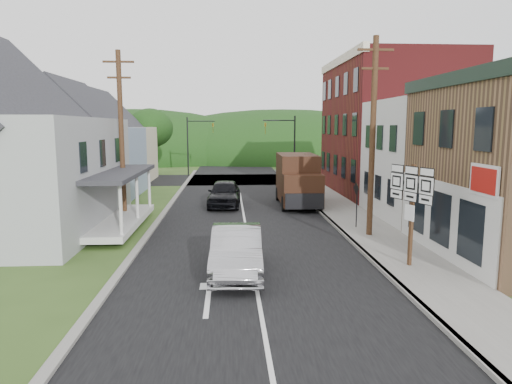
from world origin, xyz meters
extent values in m
plane|color=#2D4719|center=(0.00, 0.00, 0.00)|extent=(120.00, 120.00, 0.00)
cube|color=black|center=(0.00, 10.00, 0.00)|extent=(9.00, 90.00, 0.02)
cube|color=black|center=(0.00, 27.00, 0.00)|extent=(60.00, 9.00, 0.02)
cube|color=slate|center=(5.90, 8.00, 0.07)|extent=(2.80, 55.00, 0.15)
cube|color=slate|center=(4.55, 8.00, 0.07)|extent=(0.20, 55.00, 0.15)
cube|color=slate|center=(-4.65, 8.00, 0.06)|extent=(0.30, 55.00, 0.12)
cube|color=silver|center=(11.30, 7.50, 3.25)|extent=(8.00, 7.00, 6.50)
cube|color=maroon|center=(11.30, 17.00, 5.00)|extent=(8.00, 12.00, 10.00)
cube|color=#8293B1|center=(-11.00, 17.00, 2.50)|extent=(7.00, 8.00, 5.00)
cube|color=beige|center=(-11.50, 26.00, 2.50)|extent=(7.00, 8.00, 5.00)
cylinder|color=#472D19|center=(5.60, 3.50, 4.50)|extent=(0.26, 0.26, 9.00)
cube|color=#472D19|center=(5.60, 3.50, 8.40)|extent=(1.60, 0.10, 0.10)
cube|color=#472D19|center=(5.60, 3.50, 7.60)|extent=(1.20, 0.10, 0.10)
cylinder|color=#472D19|center=(-6.50, 8.00, 4.50)|extent=(0.26, 0.26, 9.00)
cube|color=#472D19|center=(-6.50, 8.00, 8.40)|extent=(1.60, 0.10, 0.10)
cube|color=#472D19|center=(-6.50, 8.00, 7.60)|extent=(1.20, 0.10, 0.10)
cylinder|color=black|center=(5.00, 23.50, 3.00)|extent=(0.14, 0.14, 6.00)
cylinder|color=black|center=(3.60, 23.50, 5.60)|extent=(2.80, 0.10, 0.10)
imported|color=olive|center=(2.40, 23.50, 4.90)|extent=(0.16, 0.20, 1.00)
cylinder|color=black|center=(-5.00, 30.50, 3.00)|extent=(0.14, 0.14, 6.00)
cylinder|color=black|center=(-3.60, 30.50, 5.60)|extent=(2.80, 0.10, 0.10)
imported|color=olive|center=(-2.40, 30.50, 4.90)|extent=(0.16, 0.20, 1.00)
cylinder|color=#382616|center=(-9.00, 32.00, 1.96)|extent=(0.36, 0.36, 3.92)
ellipsoid|color=black|center=(-9.00, 32.00, 4.90)|extent=(4.80, 4.80, 4.08)
ellipsoid|color=black|center=(0.00, 55.00, 0.00)|extent=(90.00, 30.00, 16.00)
imported|color=#A4A4A8|center=(-0.60, -1.31, 0.81)|extent=(1.85, 4.94, 1.61)
imported|color=black|center=(-1.13, 12.24, 0.83)|extent=(2.24, 4.99, 1.66)
cube|color=black|center=(3.61, 12.76, 1.80)|extent=(2.46, 4.57, 2.98)
cube|color=black|center=(3.56, 10.09, 1.29)|extent=(2.40, 1.69, 1.95)
cube|color=black|center=(3.56, 10.29, 2.11)|extent=(2.18, 1.28, 0.05)
cube|color=black|center=(3.54, 9.21, 0.77)|extent=(2.27, 0.20, 0.93)
cylinder|color=black|center=(2.48, 10.21, 0.46)|extent=(0.31, 0.93, 0.93)
cylinder|color=black|center=(4.64, 10.17, 0.46)|extent=(0.31, 0.93, 0.93)
cylinder|color=black|center=(2.57, 14.32, 0.46)|extent=(0.31, 0.93, 0.93)
cylinder|color=black|center=(4.73, 14.28, 0.46)|extent=(0.31, 0.93, 0.93)
cube|color=#472D19|center=(5.61, -1.18, 1.97)|extent=(0.15, 0.15, 3.64)
cube|color=black|center=(5.56, -1.20, 3.11)|extent=(0.75, 1.97, 0.08)
cube|color=white|center=(5.76, -1.90, 3.58)|extent=(0.21, 0.54, 0.23)
cube|color=white|center=(5.76, -1.90, 3.11)|extent=(0.23, 0.59, 0.57)
cube|color=white|center=(5.76, -1.90, 2.64)|extent=(0.21, 0.54, 0.29)
cube|color=white|center=(5.52, -1.22, 3.58)|extent=(0.21, 0.54, 0.23)
cube|color=white|center=(5.52, -1.22, 3.11)|extent=(0.23, 0.59, 0.57)
cube|color=white|center=(5.52, -1.22, 2.64)|extent=(0.21, 0.54, 0.29)
cube|color=white|center=(5.27, -0.53, 3.58)|extent=(0.21, 0.54, 0.23)
cube|color=white|center=(5.27, -0.53, 3.11)|extent=(0.23, 0.59, 0.57)
cube|color=white|center=(5.27, -0.53, 2.64)|extent=(0.21, 0.54, 0.29)
cube|color=white|center=(5.52, -1.22, 2.07)|extent=(0.18, 0.45, 0.57)
cylinder|color=black|center=(5.43, 5.07, 1.21)|extent=(0.06, 0.06, 2.12)
cube|color=black|center=(5.37, 5.07, 2.09)|extent=(0.12, 0.62, 0.62)
cube|color=gold|center=(5.39, 5.07, 2.09)|extent=(0.12, 0.56, 0.56)
camera|label=1|loc=(-0.86, -16.68, 5.10)|focal=32.00mm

